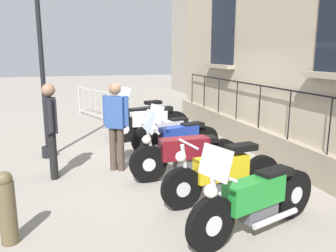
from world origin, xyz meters
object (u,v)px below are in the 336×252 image
at_px(motorcycle_silver, 168,133).
at_px(lamppost, 40,42).
at_px(motorcycle_black, 144,116).
at_px(motorcycle_yellow, 223,175).
at_px(pedestrian_walking, 116,121).
at_px(bollard, 7,208).
at_px(motorcycle_blue, 180,140).
at_px(motorcycle_white, 150,123).
at_px(motorcycle_maroon, 185,154).
at_px(motorcycle_green, 255,200).
at_px(pedestrian_standing, 51,125).
at_px(crowd_barrier, 93,103).

relative_size(motorcycle_silver, lamppost, 0.43).
distance_m(motorcycle_black, motorcycle_yellow, 5.20).
bearing_deg(motorcycle_black, pedestrian_walking, 68.56).
bearing_deg(pedestrian_walking, bollard, 54.60).
bearing_deg(motorcycle_black, motorcycle_blue, 91.93).
bearing_deg(motorcycle_silver, motorcycle_white, -81.87).
xyz_separation_m(motorcycle_white, lamppost, (2.59, 0.95, 2.06)).
bearing_deg(motorcycle_silver, motorcycle_maroon, 83.17).
bearing_deg(lamppost, motorcycle_maroon, 140.28).
relative_size(motorcycle_maroon, pedestrian_walking, 1.24).
xyz_separation_m(motorcycle_white, motorcycle_maroon, (0.06, 3.05, 0.00)).
bearing_deg(motorcycle_black, motorcycle_maroon, 88.33).
bearing_deg(pedestrian_walking, motorcycle_green, 114.33).
xyz_separation_m(pedestrian_standing, pedestrian_walking, (-1.20, -0.09, -0.01)).
bearing_deg(motorcycle_blue, motorcycle_white, -85.63).
distance_m(motorcycle_silver, pedestrian_walking, 1.88).
xyz_separation_m(motorcycle_black, motorcycle_white, (0.05, 1.00, -0.01)).
distance_m(motorcycle_silver, motorcycle_yellow, 3.05).
bearing_deg(motorcycle_green, motorcycle_yellow, -92.46).
relative_size(bollard, pedestrian_standing, 0.52).
bearing_deg(lamppost, motorcycle_yellow, 130.26).
height_order(motorcycle_green, lamppost, lamppost).
distance_m(motorcycle_green, pedestrian_standing, 3.88).
xyz_separation_m(motorcycle_green, crowd_barrier, (1.37, -8.83, 0.11)).
bearing_deg(motorcycle_yellow, motorcycle_blue, -89.94).
bearing_deg(motorcycle_maroon, bollard, 28.76).
bearing_deg(crowd_barrier, motorcycle_black, 116.81).
xyz_separation_m(motorcycle_maroon, bollard, (2.82, 1.55, 0.01)).
xyz_separation_m(motorcycle_black, motorcycle_blue, (-0.10, 3.07, -0.00)).
distance_m(motorcycle_white, motorcycle_blue, 2.07).
bearing_deg(pedestrian_standing, motorcycle_yellow, 144.61).
bearing_deg(pedestrian_walking, lamppost, -43.98).
bearing_deg(crowd_barrier, motorcycle_green, 98.83).
bearing_deg(lamppost, motorcycle_black, -143.64).
bearing_deg(bollard, lamppost, -94.60).
xyz_separation_m(motorcycle_white, bollard, (2.88, 4.60, 0.02)).
height_order(motorcycle_yellow, lamppost, lamppost).
distance_m(motorcycle_black, pedestrian_standing, 4.21).
relative_size(lamppost, pedestrian_standing, 2.53).
xyz_separation_m(motorcycle_black, pedestrian_standing, (2.48, 3.36, 0.55)).
xyz_separation_m(motorcycle_silver, motorcycle_yellow, (0.00, 3.05, 0.02)).
height_order(motorcycle_white, bollard, motorcycle_white).
relative_size(motorcycle_white, motorcycle_silver, 1.17).
xyz_separation_m(lamppost, pedestrian_standing, (-0.16, 1.41, -1.51)).
height_order(motorcycle_silver, bollard, motorcycle_silver).
bearing_deg(pedestrian_standing, motorcycle_white, -135.84).
xyz_separation_m(motorcycle_black, lamppost, (2.65, 1.95, 2.05)).
relative_size(bollard, pedestrian_walking, 0.53).
bearing_deg(bollard, crowd_barrier, -101.25).
relative_size(motorcycle_blue, pedestrian_standing, 1.11).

